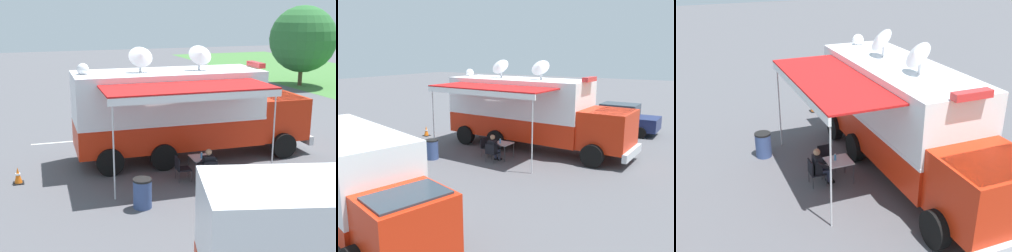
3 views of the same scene
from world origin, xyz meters
TOP-DOWN VIEW (x-y plane):
  - ground_plane at (0.00, 0.00)m, footprint 100.00×100.00m
  - lot_stripe at (-3.61, -2.71)m, footprint 0.33×4.80m
  - command_truck at (0.07, 0.75)m, footprint 5.10×9.59m
  - folding_table at (2.32, 0.47)m, footprint 0.83×0.83m
  - water_bottle at (2.41, 0.40)m, footprint 0.07×0.07m
  - folding_chair_at_table at (3.12, 0.39)m, footprint 0.50×0.50m
  - folding_chair_beside_table at (2.43, -0.38)m, footprint 0.50×0.50m
  - seated_responder at (2.93, 0.40)m, footprint 0.67×0.57m
  - trash_bin at (4.08, -2.22)m, footprint 0.57×0.57m
  - traffic_cone at (0.85, -5.71)m, footprint 0.36×0.36m
  - car_behind_truck at (-5.97, 3.74)m, footprint 2.06×4.22m
  - tree_far_left at (-13.42, 15.62)m, footprint 5.07×5.07m

SIDE VIEW (x-z plane):
  - ground_plane at x=0.00m, z-range 0.00..0.00m
  - lot_stripe at x=-3.61m, z-range 0.00..0.01m
  - traffic_cone at x=0.85m, z-range -0.01..0.57m
  - trash_bin at x=4.08m, z-range 0.00..0.91m
  - folding_chair_at_table at x=3.12m, z-range 0.08..0.95m
  - folding_chair_beside_table at x=2.43m, z-range 0.08..0.95m
  - seated_responder at x=2.93m, z-range 0.03..1.28m
  - folding_table at x=2.32m, z-range 0.31..1.04m
  - water_bottle at x=2.41m, z-range 0.72..0.95m
  - car_behind_truck at x=-5.97m, z-range 0.00..1.76m
  - command_truck at x=0.07m, z-range -0.32..4.21m
  - tree_far_left at x=-13.42m, z-range 0.52..6.63m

